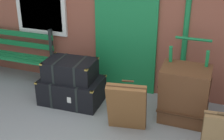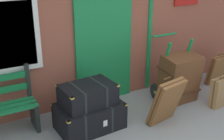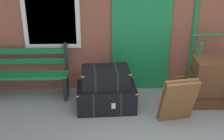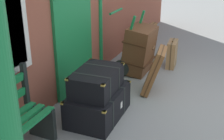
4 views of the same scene
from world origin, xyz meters
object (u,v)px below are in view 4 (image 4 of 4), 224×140
(large_brown_trunk, at_px, (140,50))
(suitcase_olive, at_px, (154,70))
(porters_trolley, at_px, (131,58))
(steamer_trunk_middle, at_px, (97,81))
(suitcase_beige, at_px, (149,38))
(steamer_trunk_base, at_px, (98,104))
(suitcase_umber, at_px, (172,54))

(large_brown_trunk, distance_m, suitcase_olive, 0.87)
(large_brown_trunk, bearing_deg, porters_trolley, 90.00)
(steamer_trunk_middle, xyz_separation_m, suitcase_beige, (3.16, 0.24, -0.27))
(steamer_trunk_base, bearing_deg, suitcase_umber, -11.31)
(steamer_trunk_base, bearing_deg, large_brown_trunk, 0.92)
(large_brown_trunk, bearing_deg, steamer_trunk_middle, -179.48)
(steamer_trunk_base, height_order, large_brown_trunk, large_brown_trunk)
(porters_trolley, bearing_deg, suitcase_umber, -50.79)
(large_brown_trunk, xyz_separation_m, suitcase_beige, (1.32, 0.22, -0.15))
(large_brown_trunk, height_order, suitcase_beige, large_brown_trunk)
(suitcase_umber, bearing_deg, suitcase_beige, 43.75)
(suitcase_beige, bearing_deg, large_brown_trunk, -170.36)
(large_brown_trunk, height_order, suitcase_olive, large_brown_trunk)
(suitcase_olive, bearing_deg, suitcase_umber, 0.13)
(steamer_trunk_base, xyz_separation_m, steamer_trunk_middle, (-0.01, 0.01, 0.37))
(steamer_trunk_base, relative_size, porters_trolley, 0.88)
(steamer_trunk_middle, xyz_separation_m, suitcase_olive, (1.13, -0.49, -0.19))
(suitcase_beige, bearing_deg, porters_trolley, -178.01)
(suitcase_beige, xyz_separation_m, suitcase_olive, (-2.03, -0.73, 0.08))
(porters_trolley, xyz_separation_m, suitcase_beige, (1.32, 0.05, 0.04))
(suitcase_umber, bearing_deg, suitcase_olive, -179.87)
(large_brown_trunk, bearing_deg, suitcase_umber, -42.18)
(steamer_trunk_base, bearing_deg, suitcase_olive, -23.19)
(steamer_trunk_base, height_order, suitcase_beige, suitcase_beige)
(steamer_trunk_base, bearing_deg, porters_trolley, 6.49)
(suitcase_umber, bearing_deg, steamer_trunk_base, 168.69)
(porters_trolley, bearing_deg, suitcase_olive, -135.74)
(steamer_trunk_base, xyz_separation_m, large_brown_trunk, (1.83, 0.03, 0.25))
(suitcase_umber, xyz_separation_m, suitcase_olive, (-1.26, -0.00, 0.12))
(steamer_trunk_base, xyz_separation_m, porters_trolley, (1.83, 0.21, 0.06))
(steamer_trunk_middle, bearing_deg, suitcase_umber, -11.54)
(steamer_trunk_middle, xyz_separation_m, porters_trolley, (1.84, 0.20, -0.31))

